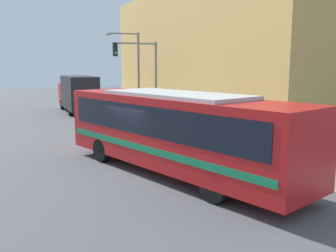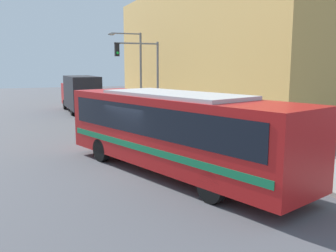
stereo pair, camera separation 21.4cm
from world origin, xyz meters
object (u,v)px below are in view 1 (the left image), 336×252
at_px(parking_meter, 179,113).
at_px(traffic_light_pole, 142,67).
at_px(street_lamp, 134,65).
at_px(fire_hydrant, 217,135).
at_px(pedestrian_near_corner, 207,116).
at_px(city_bus, 175,127).
at_px(delivery_truck, 77,93).

bearing_deg(parking_meter, traffic_light_pole, 102.13).
distance_m(parking_meter, street_lamp, 9.05).
relative_size(fire_hydrant, pedestrian_near_corner, 0.42).
xyz_separation_m(city_bus, delivery_truck, (-0.08, 20.53, -0.06)).
relative_size(delivery_truck, pedestrian_near_corner, 5.03).
xyz_separation_m(city_bus, traffic_light_pole, (3.23, 12.97, 2.19)).
relative_size(street_lamp, pedestrian_near_corner, 3.97).
bearing_deg(street_lamp, traffic_light_pole, -100.59).
height_order(fire_hydrant, pedestrian_near_corner, pedestrian_near_corner).
bearing_deg(delivery_truck, pedestrian_near_corner, -66.82).
bearing_deg(delivery_truck, city_bus, -89.78).
bearing_deg(delivery_truck, parking_meter, -70.40).
bearing_deg(traffic_light_pole, delivery_truck, 113.63).
xyz_separation_m(parking_meter, pedestrian_near_corner, (1.35, -1.14, -0.12)).
distance_m(city_bus, street_lamp, 17.76).
relative_size(traffic_light_pole, pedestrian_near_corner, 3.39).
bearing_deg(pedestrian_near_corner, fire_hydrant, -110.82).
bearing_deg(city_bus, traffic_light_pole, 58.48).
xyz_separation_m(fire_hydrant, traffic_light_pole, (-0.94, 9.05, 3.47)).
bearing_deg(street_lamp, delivery_truck, 140.36).
height_order(fire_hydrant, street_lamp, street_lamp).
relative_size(city_bus, traffic_light_pole, 2.02).
bearing_deg(traffic_light_pole, city_bus, -103.98).
height_order(parking_meter, pedestrian_near_corner, pedestrian_near_corner).
height_order(fire_hydrant, traffic_light_pole, traffic_light_pole).
height_order(city_bus, pedestrian_near_corner, city_bus).
xyz_separation_m(parking_meter, street_lamp, (-0.16, 8.54, 3.00)).
bearing_deg(fire_hydrant, pedestrian_near_corner, 69.18).
distance_m(traffic_light_pole, street_lamp, 4.25).
bearing_deg(city_bus, fire_hydrant, 25.67).
xyz_separation_m(fire_hydrant, street_lamp, (-0.16, 13.22, 3.61)).
bearing_deg(parking_meter, city_bus, -115.85).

